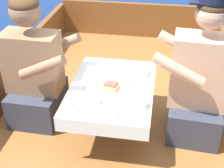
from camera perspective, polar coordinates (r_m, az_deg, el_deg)
The scene contains 20 objects.
ground_plane at distance 2.70m, azimuth 0.46°, elevation -11.11°, with size 60.00×60.00×0.00m, color navy.
boat_deck at distance 2.60m, azimuth 0.47°, elevation -8.74°, with size 1.92×3.41×0.29m, color brown.
gunwale_port at distance 2.68m, azimuth -19.56°, elevation -0.84°, with size 0.06×3.41×0.35m, color brown.
bow_coaming at distance 3.87m, azimuth 4.47°, elevation 11.63°, with size 1.80×0.06×0.41m, color brown.
cockpit_table at distance 2.20m, azimuth 0.00°, elevation -1.33°, with size 0.58×0.82×0.38m.
person_port at distance 2.38m, azimuth -13.92°, elevation 1.97°, with size 0.53×0.45×0.97m.
person_starboard at distance 2.22m, azimuth 15.52°, elevation 0.08°, with size 0.54×0.47×1.05m.
plate_sandwich at distance 2.14m, azimuth -0.32°, elevation -1.01°, with size 0.19×0.19×0.01m.
plate_bread at distance 2.34m, azimuth -1.90°, elevation 2.15°, with size 0.22×0.22×0.01m.
sandwich at distance 2.12m, azimuth -0.32°, elevation -0.39°, with size 0.11×0.10×0.05m.
bowl_port_near at distance 2.33m, azimuth 5.04°, elevation 2.32°, with size 0.14×0.14×0.04m.
bowl_starboard_near at distance 1.91m, azimuth -0.66°, elevation -4.92°, with size 0.12×0.12×0.04m.
bowl_center_far at distance 1.99m, azimuth 4.78°, elevation -3.43°, with size 0.13×0.13×0.04m.
coffee_cup_port at distance 2.00m, azimuth -3.03°, elevation -2.82°, with size 0.10×0.07×0.06m.
coffee_cup_starboard at distance 1.95m, azimuth -7.29°, elevation -3.91°, with size 0.09×0.07×0.07m.
tin_can at distance 2.24m, azimuth 2.50°, elevation 1.27°, with size 0.07×0.07×0.05m.
utensil_spoon_starboard at distance 2.17m, azimuth 4.90°, elevation -0.64°, with size 0.12×0.14×0.01m.
utensil_spoon_port at distance 2.01m, azimuth 1.16°, elevation -3.53°, with size 0.17×0.07×0.01m.
utensil_knife_starboard at distance 2.45m, azimuth 0.64°, elevation 3.51°, with size 0.16×0.07×0.00m.
utensil_knife_port at distance 2.19m, azimuth -5.13°, elevation -0.39°, with size 0.07×0.16×0.00m.
Camera 1 is at (0.30, -1.94, 1.85)m, focal length 50.00 mm.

